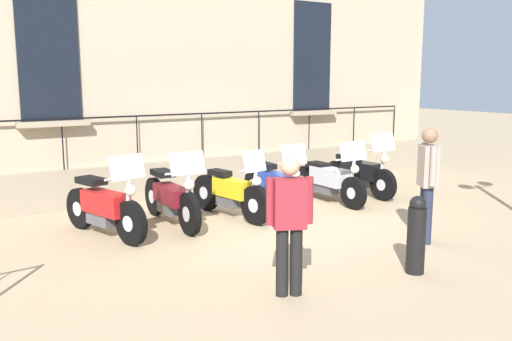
{
  "coord_description": "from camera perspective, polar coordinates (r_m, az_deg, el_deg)",
  "views": [
    {
      "loc": [
        7.89,
        -5.19,
        2.44
      ],
      "look_at": [
        -0.28,
        0.0,
        0.8
      ],
      "focal_mm": 38.57,
      "sensor_mm": 36.0,
      "label": 1
    }
  ],
  "objects": [
    {
      "name": "motorcycle_silver",
      "position": [
        10.95,
        7.55,
        -1.02
      ],
      "size": [
        2.12,
        0.74,
        1.27
      ],
      "color": "black",
      "rests_on": "ground_plane"
    },
    {
      "name": "pedestrian_standing",
      "position": [
        6.13,
        3.5,
        -5.02
      ],
      "size": [
        0.35,
        0.49,
        1.59
      ],
      "color": "black",
      "rests_on": "ground_plane"
    },
    {
      "name": "motorcycle_red",
      "position": [
        8.8,
        -15.4,
        -3.74
      ],
      "size": [
        2.0,
        0.83,
        1.34
      ],
      "color": "black",
      "rests_on": "ground_plane"
    },
    {
      "name": "motorcycle_yellow",
      "position": [
        9.68,
        -2.62,
        -2.42
      ],
      "size": [
        2.04,
        0.59,
        1.25
      ],
      "color": "black",
      "rests_on": "ground_plane"
    },
    {
      "name": "ground_plane",
      "position": [
        9.75,
        0.89,
        -4.88
      ],
      "size": [
        60.0,
        60.0,
        0.0
      ],
      "primitive_type": "plane",
      "color": "tan"
    },
    {
      "name": "motorcycle_maroon",
      "position": [
        9.28,
        -8.78,
        -2.89
      ],
      "size": [
        2.18,
        0.69,
        1.31
      ],
      "color": "black",
      "rests_on": "ground_plane"
    },
    {
      "name": "bollard",
      "position": [
        7.2,
        16.29,
        -6.39
      ],
      "size": [
        0.23,
        0.23,
        0.99
      ],
      "color": "black",
      "rests_on": "ground_plane"
    },
    {
      "name": "motorcycle_black",
      "position": [
        11.74,
        10.73,
        -0.32
      ],
      "size": [
        2.02,
        0.72,
        1.35
      ],
      "color": "black",
      "rests_on": "ground_plane"
    },
    {
      "name": "motorcycle_blue",
      "position": [
        10.29,
        1.92,
        -1.61
      ],
      "size": [
        2.09,
        0.59,
        1.29
      ],
      "color": "black",
      "rests_on": "ground_plane"
    },
    {
      "name": "pedestrian_walking",
      "position": [
        8.47,
        17.37,
        -0.76
      ],
      "size": [
        0.46,
        0.38,
        1.72
      ],
      "color": "#23283D",
      "rests_on": "ground_plane"
    }
  ]
}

